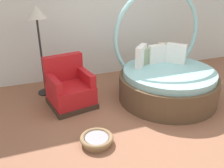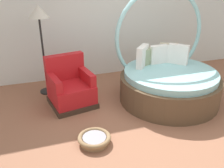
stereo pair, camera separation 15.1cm
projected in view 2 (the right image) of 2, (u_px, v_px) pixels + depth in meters
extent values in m
cube|color=#936047|center=(154.00, 121.00, 4.34)|extent=(8.00, 8.00, 0.02)
cube|color=silver|center=(112.00, 8.00, 5.77)|extent=(8.00, 0.12, 3.18)
cylinder|color=brown|center=(169.00, 88.00, 4.94)|extent=(1.96, 1.96, 0.51)
cylinder|color=#8CC6CC|center=(170.00, 74.00, 4.81)|extent=(1.80, 1.80, 0.12)
torus|color=#8CC6CC|center=(160.00, 36.00, 5.02)|extent=(1.94, 0.08, 1.94)
cube|color=white|center=(178.00, 54.00, 5.07)|extent=(0.36, 0.38, 0.40)
cube|color=#BCB293|center=(169.00, 52.00, 5.25)|extent=(0.39, 0.27, 0.38)
cube|color=white|center=(159.00, 54.00, 5.10)|extent=(0.39, 0.15, 0.38)
cube|color=#93A37F|center=(148.00, 56.00, 5.07)|extent=(0.35, 0.26, 0.34)
cube|color=white|center=(142.00, 56.00, 4.91)|extent=(0.37, 0.40, 0.42)
cube|color=#38281E|center=(72.00, 102.00, 4.84)|extent=(0.93, 0.93, 0.10)
cube|color=red|center=(72.00, 92.00, 4.75)|extent=(0.89, 0.89, 0.34)
cube|color=red|center=(65.00, 67.00, 4.82)|extent=(0.78, 0.30, 0.50)
cube|color=red|center=(54.00, 82.00, 4.49)|extent=(0.25, 0.69, 0.22)
cube|color=red|center=(86.00, 76.00, 4.77)|extent=(0.25, 0.69, 0.22)
cylinder|color=#8E704C|center=(94.00, 141.00, 3.77)|extent=(0.44, 0.44, 0.06)
torus|color=#8E704C|center=(94.00, 138.00, 3.74)|extent=(0.51, 0.51, 0.07)
cylinder|color=gray|center=(94.00, 138.00, 3.74)|extent=(0.36, 0.36, 0.05)
cylinder|color=black|center=(48.00, 91.00, 5.37)|extent=(0.32, 0.32, 0.03)
cylinder|color=black|center=(44.00, 56.00, 5.03)|extent=(0.04, 0.04, 1.55)
cone|color=beige|center=(38.00, 11.00, 4.66)|extent=(0.40, 0.40, 0.24)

